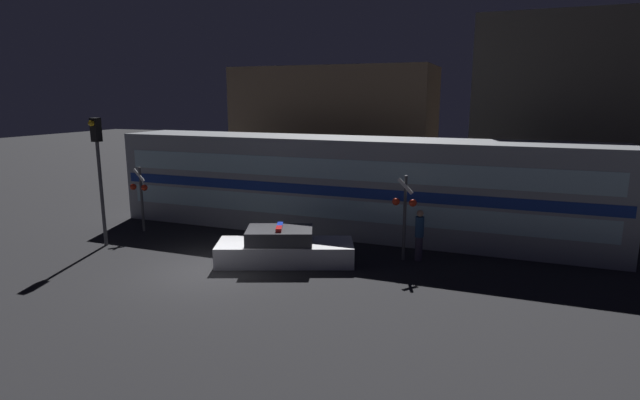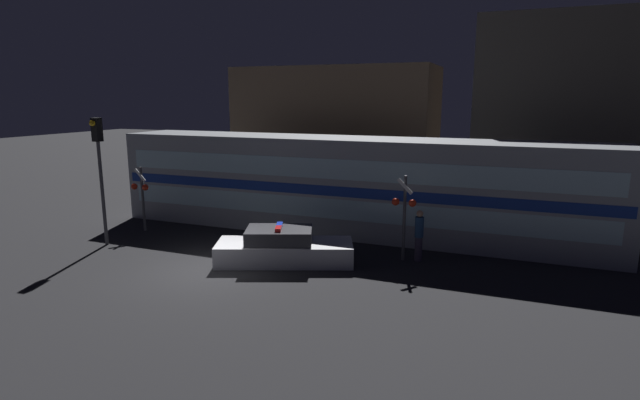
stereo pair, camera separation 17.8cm
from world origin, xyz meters
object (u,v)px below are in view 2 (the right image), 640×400
at_px(police_car, 284,248).
at_px(pedestrian, 419,235).
at_px(train, 349,186).
at_px(traffic_light_corner, 99,158).
at_px(crossing_signal_near, 404,210).

relative_size(police_car, pedestrian, 2.75).
xyz_separation_m(train, police_car, (-0.83, -4.81, -1.53)).
distance_m(train, pedestrian, 4.71).
height_order(train, pedestrian, train).
distance_m(police_car, pedestrian, 4.85).
bearing_deg(pedestrian, train, 141.54).
relative_size(train, pedestrian, 11.49).
xyz_separation_m(police_car, traffic_light_corner, (-7.51, -0.66, 2.96)).
distance_m(police_car, crossing_signal_near, 4.48).
relative_size(police_car, traffic_light_corner, 1.02).
relative_size(crossing_signal_near, traffic_light_corner, 0.62).
bearing_deg(train, pedestrian, -38.46).
xyz_separation_m(police_car, pedestrian, (4.42, 1.96, 0.44)).
xyz_separation_m(police_car, crossing_signal_near, (3.90, 1.73, 1.38)).
height_order(pedestrian, traffic_light_corner, traffic_light_corner).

